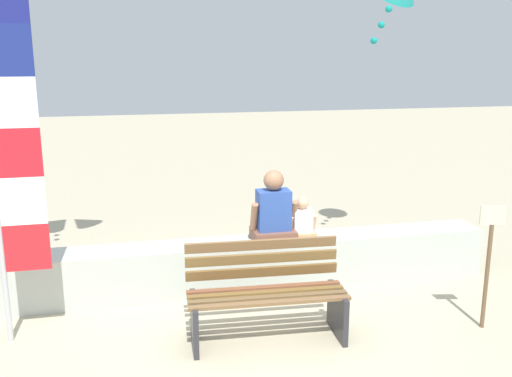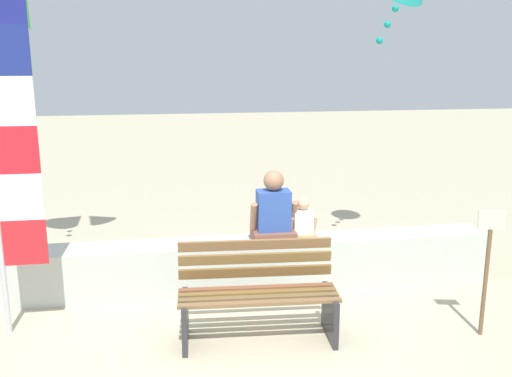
{
  "view_description": "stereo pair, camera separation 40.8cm",
  "coord_description": "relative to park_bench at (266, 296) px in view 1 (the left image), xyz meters",
  "views": [
    {
      "loc": [
        -0.99,
        -4.97,
        2.63
      ],
      "look_at": [
        0.36,
        1.0,
        1.16
      ],
      "focal_mm": 39.98,
      "sensor_mm": 36.0,
      "label": 1
    },
    {
      "loc": [
        -0.59,
        -5.05,
        2.63
      ],
      "look_at": [
        0.36,
        1.0,
        1.16
      ],
      "focal_mm": 39.98,
      "sensor_mm": 36.0,
      "label": 2
    }
  ],
  "objects": [
    {
      "name": "person_adult",
      "position": [
        0.36,
        1.11,
        0.47
      ],
      "size": [
        0.53,
        0.39,
        0.81
      ],
      "color": "brown",
      "rests_on": "seawall_ledge"
    },
    {
      "name": "flag_banner",
      "position": [
        -2.2,
        0.44,
        1.47
      ],
      "size": [
        0.45,
        0.05,
        3.3
      ],
      "color": "#B7B7BC",
      "rests_on": "ground"
    },
    {
      "name": "park_bench",
      "position": [
        0.0,
        0.0,
        0.0
      ],
      "size": [
        1.5,
        0.69,
        0.88
      ],
      "color": "brown",
      "rests_on": "ground"
    },
    {
      "name": "person_child",
      "position": [
        0.69,
        1.11,
        0.34
      ],
      "size": [
        0.31,
        0.23,
        0.48
      ],
      "color": "tan",
      "rests_on": "seawall_ledge"
    },
    {
      "name": "sign_post",
      "position": [
        2.11,
        -0.3,
        0.33
      ],
      "size": [
        0.24,
        0.06,
        1.23
      ],
      "color": "brown",
      "rests_on": "ground"
    },
    {
      "name": "seawall_ledge",
      "position": [
        -0.19,
        1.16,
        -0.13
      ],
      "size": [
        6.18,
        0.47,
        0.56
      ],
      "primitive_type": "cube",
      "color": "#B7BDB3",
      "rests_on": "ground"
    },
    {
      "name": "ground_plane",
      "position": [
        -0.19,
        0.16,
        -0.41
      ],
      "size": [
        40.0,
        40.0,
        0.0
      ],
      "primitive_type": "plane",
      "color": "#B5AC8D"
    }
  ]
}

